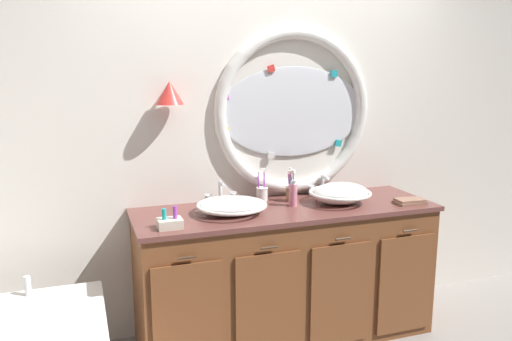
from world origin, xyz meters
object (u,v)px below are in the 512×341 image
at_px(sink_basin_right, 340,193).
at_px(soap_dispenser, 293,194).
at_px(toothbrush_holder_left, 262,193).
at_px(toiletry_basket, 170,223).
at_px(folded_hand_towel, 410,201).
at_px(toothbrush_holder_right, 292,192).
at_px(sink_basin_left, 232,205).

xyz_separation_m(sink_basin_right, soap_dispenser, (-0.31, 0.04, 0.01)).
bearing_deg(soap_dispenser, toothbrush_holder_left, 126.52).
xyz_separation_m(toothbrush_holder_left, soap_dispenser, (0.14, -0.19, 0.02)).
distance_m(soap_dispenser, toiletry_basket, 0.85).
relative_size(soap_dispenser, folded_hand_towel, 0.89).
bearing_deg(toothbrush_holder_right, soap_dispenser, -108.64).
height_order(sink_basin_right, soap_dispenser, soap_dispenser).
relative_size(sink_basin_left, folded_hand_towel, 2.22).
relative_size(sink_basin_left, toiletry_basket, 3.17).
xyz_separation_m(sink_basin_right, folded_hand_towel, (0.43, -0.15, -0.05)).
distance_m(sink_basin_right, folded_hand_towel, 0.46).
xyz_separation_m(folded_hand_towel, toiletry_basket, (-1.56, -0.01, 0.02)).
distance_m(sink_basin_right, toothbrush_holder_left, 0.51).
xyz_separation_m(sink_basin_left, toothbrush_holder_left, (0.28, 0.23, 0.00)).
bearing_deg(soap_dispenser, sink_basin_left, -174.40).
distance_m(toothbrush_holder_right, folded_hand_towel, 0.77).
height_order(toothbrush_holder_right, toiletry_basket, toothbrush_holder_right).
distance_m(toothbrush_holder_left, soap_dispenser, 0.24).
relative_size(sink_basin_right, toiletry_basket, 2.99).
bearing_deg(sink_basin_right, toothbrush_holder_left, 152.95).
relative_size(sink_basin_right, toothbrush_holder_left, 1.90).
relative_size(sink_basin_left, soap_dispenser, 2.48).
relative_size(sink_basin_left, toothbrush_holder_right, 1.92).
height_order(sink_basin_right, toothbrush_holder_right, toothbrush_holder_right).
height_order(toothbrush_holder_right, soap_dispenser, toothbrush_holder_right).
xyz_separation_m(sink_basin_left, folded_hand_towel, (1.16, -0.15, -0.04)).
bearing_deg(sink_basin_left, toiletry_basket, -158.28).
bearing_deg(sink_basin_left, sink_basin_right, -0.00).
bearing_deg(toiletry_basket, folded_hand_towel, 0.22).
relative_size(toothbrush_holder_left, toiletry_basket, 1.58).
xyz_separation_m(soap_dispenser, folded_hand_towel, (0.74, -0.20, -0.06)).
height_order(toothbrush_holder_left, soap_dispenser, toothbrush_holder_left).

